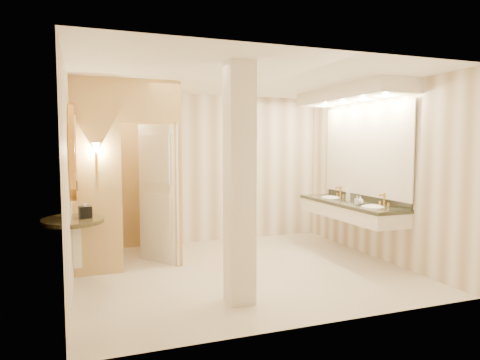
% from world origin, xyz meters
% --- Properties ---
extents(floor, '(4.50, 4.50, 0.00)m').
position_xyz_m(floor, '(0.00, 0.00, 0.00)').
color(floor, beige).
rests_on(floor, ground).
extents(ceiling, '(4.50, 4.50, 0.00)m').
position_xyz_m(ceiling, '(0.00, 0.00, 2.70)').
color(ceiling, white).
rests_on(ceiling, wall_back).
extents(wall_back, '(4.50, 0.02, 2.70)m').
position_xyz_m(wall_back, '(0.00, 2.00, 1.35)').
color(wall_back, white).
rests_on(wall_back, floor).
extents(wall_front, '(4.50, 0.02, 2.70)m').
position_xyz_m(wall_front, '(0.00, -2.00, 1.35)').
color(wall_front, white).
rests_on(wall_front, floor).
extents(wall_left, '(0.02, 4.00, 2.70)m').
position_xyz_m(wall_left, '(-2.25, 0.00, 1.35)').
color(wall_left, white).
rests_on(wall_left, floor).
extents(wall_right, '(0.02, 4.00, 2.70)m').
position_xyz_m(wall_right, '(2.25, 0.00, 1.35)').
color(wall_right, white).
rests_on(wall_right, floor).
extents(toilet_closet, '(1.50, 1.55, 2.70)m').
position_xyz_m(toilet_closet, '(-1.13, 0.96, 1.39)').
color(toilet_closet, '#E8C779').
rests_on(toilet_closet, floor).
extents(wall_sconce, '(0.14, 0.14, 0.42)m').
position_xyz_m(wall_sconce, '(-1.93, 0.43, 1.73)').
color(wall_sconce, '#BA843B').
rests_on(wall_sconce, toilet_closet).
extents(vanity, '(0.75, 2.37, 2.09)m').
position_xyz_m(vanity, '(1.98, 0.23, 1.63)').
color(vanity, white).
rests_on(vanity, floor).
extents(console_shelf, '(0.94, 0.94, 1.92)m').
position_xyz_m(console_shelf, '(-2.21, 0.05, 1.34)').
color(console_shelf, black).
rests_on(console_shelf, floor).
extents(pillar, '(0.30, 0.30, 2.70)m').
position_xyz_m(pillar, '(-0.45, -1.15, 1.35)').
color(pillar, white).
rests_on(pillar, floor).
extents(tissue_box, '(0.17, 0.17, 0.15)m').
position_xyz_m(tissue_box, '(-2.08, 0.05, 0.95)').
color(tissue_box, black).
rests_on(tissue_box, console_shelf).
extents(toilet, '(0.69, 0.92, 0.84)m').
position_xyz_m(toilet, '(-1.92, 1.43, 0.42)').
color(toilet, white).
rests_on(toilet, floor).
extents(soap_bottle_a, '(0.08, 0.08, 0.13)m').
position_xyz_m(soap_bottle_a, '(1.86, -0.09, 0.94)').
color(soap_bottle_a, beige).
rests_on(soap_bottle_a, vanity).
extents(soap_bottle_b, '(0.11, 0.11, 0.13)m').
position_xyz_m(soap_bottle_b, '(1.90, -0.11, 0.94)').
color(soap_bottle_b, silver).
rests_on(soap_bottle_b, vanity).
extents(soap_bottle_c, '(0.09, 0.09, 0.20)m').
position_xyz_m(soap_bottle_c, '(1.96, 0.30, 0.98)').
color(soap_bottle_c, '#C6B28C').
rests_on(soap_bottle_c, vanity).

